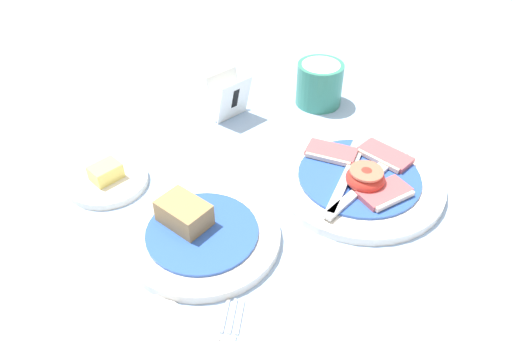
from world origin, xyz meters
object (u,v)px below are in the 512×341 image
at_px(bread_plate, 200,233).
at_px(sugar_cup, 319,83).
at_px(breakfast_plate, 360,179).
at_px(butter_dish, 108,179).
at_px(number_card, 230,97).

xyz_separation_m(bread_plate, sugar_cup, (0.32, 0.17, 0.03)).
bearing_deg(sugar_cup, bread_plate, -152.35).
xyz_separation_m(breakfast_plate, butter_dish, (-0.29, 0.19, -0.00)).
height_order(bread_plate, number_card, number_card).
distance_m(bread_plate, sugar_cup, 0.36).
relative_size(breakfast_plate, bread_plate, 1.23).
relative_size(sugar_cup, butter_dish, 0.70).
bearing_deg(bread_plate, breakfast_plate, -7.73).
bearing_deg(number_card, bread_plate, -137.24).
height_order(sugar_cup, number_card, number_card).
relative_size(bread_plate, sugar_cup, 2.47).
xyz_separation_m(breakfast_plate, number_card, (-0.06, 0.25, 0.03)).
height_order(breakfast_plate, sugar_cup, sugar_cup).
height_order(bread_plate, sugar_cup, sugar_cup).
relative_size(butter_dish, number_card, 1.50).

